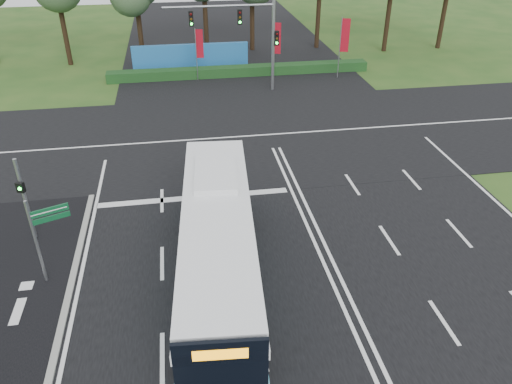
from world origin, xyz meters
The scene contains 13 objects.
ground centered at (0.00, 0.00, 0.00)m, with size 120.00×120.00×0.00m, color #244C19.
road_main centered at (0.00, 0.00, 0.02)m, with size 20.00×120.00×0.04m, color black.
road_cross centered at (0.00, 12.00, 0.03)m, with size 120.00×14.00×0.05m, color black.
kerb_strip centered at (-10.10, -3.00, 0.06)m, with size 0.25×18.00×0.12m, color gray.
city_bus centered at (-4.36, -1.51, 1.80)m, with size 3.59×12.64×3.58m.
pedestrian_signal centered at (-12.15, 2.73, 2.15)m, with size 0.37×0.44×3.93m.
street_sign centered at (-10.79, -0.24, 2.37)m, with size 1.37×0.59×3.73m.
banner_flag_left centered at (-3.41, 23.75, 2.76)m, with size 0.62×0.10×4.21m.
banner_flag_mid centered at (2.80, 23.39, 3.00)m, with size 0.64×0.31×4.61m.
banner_flag_right centered at (8.20, 22.55, 3.19)m, with size 0.70×0.26×4.92m.
traffic_light_gantry centered at (0.21, 20.50, 4.66)m, with size 8.41×0.28×7.00m.
hedge centered at (0.00, 24.50, 0.40)m, with size 22.00×1.20×0.80m, color #163C18.
blue_hoarding centered at (-4.00, 27.00, 1.10)m, with size 10.00×0.30×2.20m, color #1F65AA.
Camera 1 is at (-5.39, -16.64, 13.07)m, focal length 35.00 mm.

